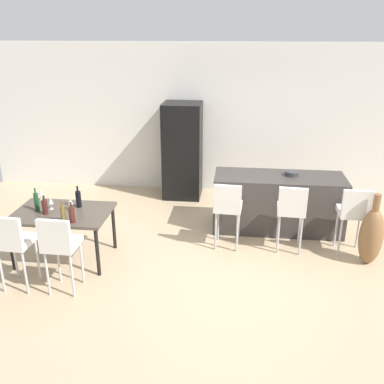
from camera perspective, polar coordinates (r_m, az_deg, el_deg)
The scene contains 20 objects.
ground_plane at distance 6.41m, azimuth 4.72°, elevation -8.04°, with size 10.00×10.00×0.00m, color tan.
back_wall at distance 8.40m, azimuth 5.69°, elevation 9.67°, with size 10.00×0.12×2.90m, color silver.
kitchen_island at distance 7.05m, azimuth 11.53°, elevation -1.41°, with size 2.08×0.77×0.92m, color #383330.
bar_chair_left at distance 6.22m, azimuth 4.87°, elevation -1.80°, with size 0.43×0.43×1.05m.
bar_chair_middle at distance 6.27m, azimuth 13.33°, elevation -2.13°, with size 0.43×0.43×1.05m.
bar_chair_right at distance 6.44m, azimuth 21.07°, elevation -2.39°, with size 0.41×0.41×1.05m.
dining_table at distance 6.18m, azimuth -17.14°, elevation -3.14°, with size 1.33×0.89×0.74m.
dining_chair_near at distance 5.66m, azimuth -23.12°, elevation -6.01°, with size 0.42×0.42×1.05m.
dining_chair_far at distance 5.40m, azimuth -17.51°, elevation -6.56°, with size 0.41×0.41×1.05m.
wine_bottle_corner at distance 5.75m, azimuth -15.95°, elevation -2.95°, with size 0.08×0.08×0.28m.
wine_bottle_end at distance 6.12m, azimuth -19.30°, elevation -1.87°, with size 0.07×0.07×0.27m.
wine_bottle_inner at distance 5.79m, azimuth -17.07°, elevation -2.81°, with size 0.06×0.06×0.30m.
wine_bottle_right at distance 6.21m, azimuth -15.12°, elevation -0.89°, with size 0.08×0.08×0.32m.
wine_bottle_near at distance 6.26m, azimuth -20.31°, elevation -1.21°, with size 0.06×0.06×0.33m.
wine_glass_left at distance 6.24m, azimuth -18.61°, elevation -1.16°, with size 0.07×0.07×0.17m.
wine_glass_middle at distance 6.62m, azimuth -19.80°, elevation -0.02°, with size 0.07×0.07×0.17m.
wine_glass_far at distance 6.14m, azimuth -16.16°, elevation -1.23°, with size 0.07×0.07×0.17m.
refrigerator at distance 8.17m, azimuth -1.29°, elevation 5.60°, with size 0.72×0.68×1.84m, color black.
fruit_bowl at distance 6.95m, azimuth 13.36°, elevation 2.47°, with size 0.22×0.22×0.07m, color #333338.
floor_vase at distance 6.41m, azimuth 23.09°, elevation -5.49°, with size 0.33×0.33×1.05m.
Camera 1 is at (0.11, -5.59, 3.13)m, focal length 39.39 mm.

